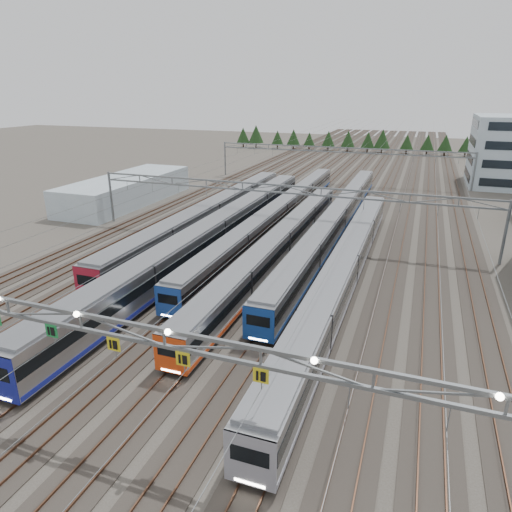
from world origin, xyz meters
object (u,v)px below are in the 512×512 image
(train_e, at_px, (336,219))
(gantry_mid, at_px, (281,196))
(train_a, at_px, (211,215))
(west_shed, at_px, (127,190))
(train_c, at_px, (279,213))
(train_d, at_px, (280,244))
(gantry_near, at_px, (79,325))
(train_b, at_px, (215,234))
(train_f, at_px, (344,269))
(gantry_far, at_px, (339,154))

(train_e, relative_size, gantry_mid, 1.22)
(train_a, bearing_deg, west_shed, 154.10)
(train_c, distance_m, west_shed, 31.87)
(train_d, height_order, gantry_mid, gantry_mid)
(gantry_near, bearing_deg, west_shed, 122.81)
(train_b, height_order, train_c, train_b)
(train_a, height_order, west_shed, west_shed)
(train_f, bearing_deg, train_e, 102.85)
(train_c, relative_size, west_shed, 2.24)
(west_shed, bearing_deg, train_d, -28.51)
(train_d, relative_size, west_shed, 1.79)
(train_f, bearing_deg, gantry_far, 100.89)
(gantry_far, bearing_deg, gantry_mid, -90.00)
(train_c, xyz_separation_m, train_e, (9.00, -0.38, 0.03))
(train_e, xyz_separation_m, gantry_near, (-6.80, -46.38, 5.04))
(train_e, xyz_separation_m, west_shed, (-40.41, 5.75, 0.33))
(train_f, xyz_separation_m, west_shed, (-44.91, 25.47, 0.23))
(train_c, bearing_deg, west_shed, 170.30)
(train_c, xyz_separation_m, gantry_near, (2.20, -46.76, 5.07))
(train_a, xyz_separation_m, train_f, (22.50, -14.59, -0.15))
(train_b, xyz_separation_m, train_f, (18.00, -6.32, -0.16))
(west_shed, bearing_deg, train_b, -35.44)
(train_b, height_order, gantry_near, gantry_near)
(train_f, xyz_separation_m, gantry_far, (-11.25, 58.46, 4.24))
(train_b, xyz_separation_m, gantry_mid, (6.75, 7.14, 4.08))
(gantry_far, relative_size, west_shed, 1.88)
(train_b, height_order, gantry_far, gantry_far)
(train_c, height_order, gantry_mid, gantry_mid)
(train_b, distance_m, train_c, 14.50)
(train_d, xyz_separation_m, gantry_far, (-2.25, 52.49, 4.38))
(train_c, distance_m, train_d, 14.83)
(gantry_near, bearing_deg, train_b, 101.49)
(train_d, bearing_deg, gantry_near, -94.03)
(train_a, relative_size, train_e, 0.81)
(train_a, distance_m, train_f, 26.82)
(train_d, distance_m, gantry_mid, 8.97)
(train_c, bearing_deg, train_b, -108.08)
(train_c, xyz_separation_m, train_d, (4.50, -14.13, -0.02))
(gantry_near, height_order, gantry_far, gantry_near)
(gantry_near, relative_size, west_shed, 1.88)
(train_d, bearing_deg, train_f, -33.56)
(gantry_near, distance_m, gantry_mid, 40.12)
(gantry_far, bearing_deg, train_d, -87.55)
(train_c, distance_m, train_f, 24.22)
(train_c, distance_m, train_e, 9.01)
(train_b, xyz_separation_m, train_d, (9.00, -0.35, -0.31))
(train_b, bearing_deg, gantry_mid, 46.61)
(train_b, bearing_deg, train_f, -19.35)
(train_e, bearing_deg, gantry_mid, -137.13)
(train_f, height_order, gantry_far, gantry_far)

